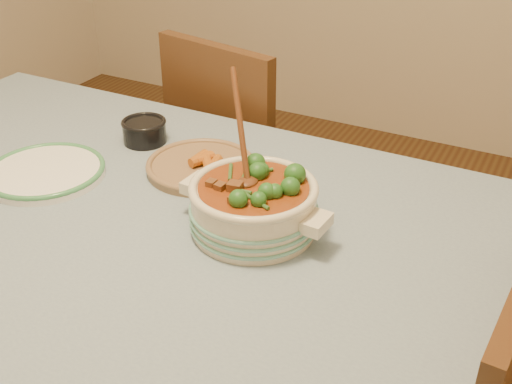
% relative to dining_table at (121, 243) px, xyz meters
% --- Properties ---
extents(dining_table, '(1.68, 1.08, 0.76)m').
position_rel_dining_table_xyz_m(dining_table, '(0.00, 0.00, 0.00)').
color(dining_table, brown).
rests_on(dining_table, floor).
extents(stew_casserole, '(0.33, 0.28, 0.31)m').
position_rel_dining_table_xyz_m(stew_casserole, '(0.31, 0.07, 0.16)').
color(stew_casserole, beige).
rests_on(stew_casserole, dining_table).
extents(white_plate, '(0.35, 0.35, 0.02)m').
position_rel_dining_table_xyz_m(white_plate, '(-0.24, 0.04, 0.10)').
color(white_plate, white).
rests_on(white_plate, dining_table).
extents(condiment_bowl, '(0.12, 0.12, 0.06)m').
position_rel_dining_table_xyz_m(condiment_bowl, '(-0.14, 0.30, 0.13)').
color(condiment_bowl, black).
rests_on(condiment_bowl, dining_table).
extents(fried_plate, '(0.32, 0.32, 0.04)m').
position_rel_dining_table_xyz_m(fried_plate, '(0.07, 0.23, 0.11)').
color(fried_plate, '#836048').
rests_on(fried_plate, dining_table).
extents(chair_far, '(0.51, 0.51, 0.92)m').
position_rel_dining_table_xyz_m(chair_far, '(-0.11, 0.77, -0.14)').
color(chair_far, '#532E19').
rests_on(chair_far, floor).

